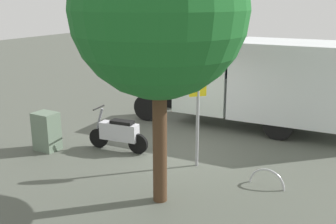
# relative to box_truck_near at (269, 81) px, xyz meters

# --- Properties ---
(ground_plane) EXTENTS (60.00, 60.00, 0.00)m
(ground_plane) POSITION_rel_box_truck_near_xyz_m (1.43, 3.46, -1.58)
(ground_plane) COLOR #4E5248
(box_truck_near) EXTENTS (7.47, 2.50, 2.84)m
(box_truck_near) POSITION_rel_box_truck_near_xyz_m (0.00, 0.00, 0.00)
(box_truck_near) COLOR black
(box_truck_near) RESTS_ON ground
(motorcycle) EXTENTS (1.81, 0.57, 1.20)m
(motorcycle) POSITION_rel_box_truck_near_xyz_m (3.03, 4.01, -1.06)
(motorcycle) COLOR black
(motorcycle) RESTS_ON ground
(stop_sign) EXTENTS (0.71, 0.33, 3.06)m
(stop_sign) POSITION_rel_box_truck_near_xyz_m (0.69, 3.92, 0.46)
(stop_sign) COLOR #9E9EA3
(stop_sign) RESTS_ON ground
(street_tree) EXTENTS (3.37, 3.37, 5.60)m
(street_tree) POSITION_rel_box_truck_near_xyz_m (0.59, 5.95, 2.32)
(street_tree) COLOR #47301E
(street_tree) RESTS_ON ground
(utility_cabinet) EXTENTS (0.65, 0.53, 1.08)m
(utility_cabinet) POSITION_rel_box_truck_near_xyz_m (4.84, 4.92, -1.04)
(utility_cabinet) COLOR slate
(utility_cabinet) RESTS_ON ground
(bike_rack_hoop) EXTENTS (0.85, 0.12, 0.85)m
(bike_rack_hoop) POSITION_rel_box_truck_near_xyz_m (-1.20, 4.21, -1.58)
(bike_rack_hoop) COLOR #B7B7BC
(bike_rack_hoop) RESTS_ON ground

